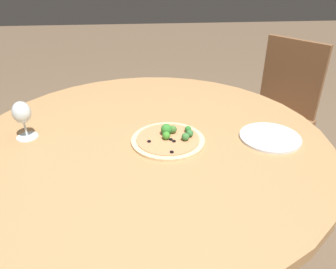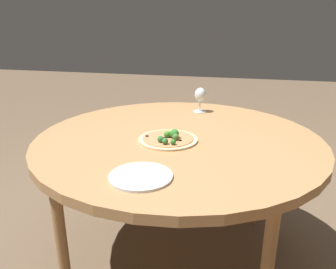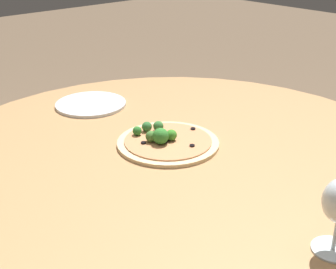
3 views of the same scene
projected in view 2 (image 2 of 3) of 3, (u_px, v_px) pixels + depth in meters
ground_plane at (177, 256)px, 1.82m from camera, size 12.00×12.00×0.00m
dining_table at (178, 145)px, 1.60m from camera, size 1.37×1.37×0.71m
pizza at (168, 139)px, 1.52m from camera, size 0.28×0.28×0.06m
wine_glass at (200, 96)px, 1.97m from camera, size 0.08×0.08×0.15m
plate_near at (141, 176)px, 1.17m from camera, size 0.23×0.23×0.01m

